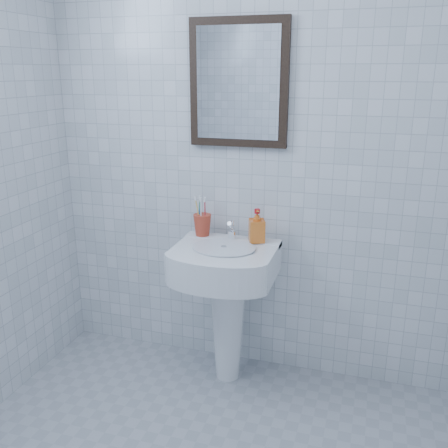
% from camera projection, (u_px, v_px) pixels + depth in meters
% --- Properties ---
extents(wall_back, '(2.20, 0.02, 2.50)m').
position_uv_depth(wall_back, '(253.00, 144.00, 2.54)').
color(wall_back, white).
rests_on(wall_back, ground).
extents(washbasin, '(0.51, 0.37, 0.78)m').
position_uv_depth(washbasin, '(227.00, 290.00, 2.58)').
color(washbasin, white).
rests_on(washbasin, ground).
extents(faucet, '(0.04, 0.09, 0.11)m').
position_uv_depth(faucet, '(232.00, 231.00, 2.58)').
color(faucet, white).
rests_on(faucet, washbasin).
extents(toothbrush_cup, '(0.12, 0.12, 0.11)m').
position_uv_depth(toothbrush_cup, '(202.00, 225.00, 2.64)').
color(toothbrush_cup, '#B53822').
rests_on(toothbrush_cup, washbasin).
extents(soap_dispenser, '(0.10, 0.10, 0.17)m').
position_uv_depth(soap_dispenser, '(257.00, 225.00, 2.53)').
color(soap_dispenser, '#D85115').
rests_on(soap_dispenser, washbasin).
extents(wall_mirror, '(0.50, 0.04, 0.62)m').
position_uv_depth(wall_mirror, '(238.00, 83.00, 2.46)').
color(wall_mirror, black).
rests_on(wall_mirror, wall_back).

